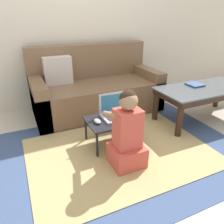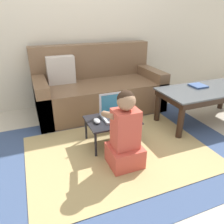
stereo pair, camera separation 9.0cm
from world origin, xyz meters
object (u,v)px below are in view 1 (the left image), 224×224
(coffee_table, at_px, (204,92))
(laptop_desk, at_px, (112,122))
(computer_mouse, at_px, (97,121))
(person_seated, at_px, (127,135))
(couch, at_px, (95,89))
(laptop, at_px, (116,113))
(book_on_table, at_px, (195,85))

(coffee_table, bearing_deg, laptop_desk, -177.93)
(laptop_desk, bearing_deg, coffee_table, 2.07)
(computer_mouse, distance_m, person_seated, 0.40)
(couch, relative_size, laptop, 5.41)
(computer_mouse, bearing_deg, coffee_table, 2.03)
(person_seated, bearing_deg, laptop_desk, 85.26)
(laptop, bearing_deg, coffee_table, -0.03)
(book_on_table, bearing_deg, laptop_desk, -172.76)
(book_on_table, bearing_deg, person_seated, -156.91)
(coffee_table, bearing_deg, person_seated, -161.98)
(laptop_desk, distance_m, book_on_table, 1.25)
(coffee_table, bearing_deg, book_on_table, 116.61)
(couch, xyz_separation_m, book_on_table, (1.07, -0.77, 0.15))
(laptop_desk, distance_m, laptop, 0.11)
(person_seated, bearing_deg, couch, 82.02)
(laptop_desk, bearing_deg, computer_mouse, -178.28)
(laptop, distance_m, book_on_table, 1.17)
(laptop_desk, relative_size, book_on_table, 2.84)
(laptop, xyz_separation_m, book_on_table, (1.16, 0.11, 0.13))
(laptop_desk, xyz_separation_m, person_seated, (-0.03, -0.38, 0.06))
(coffee_table, xyz_separation_m, laptop, (-1.21, 0.00, -0.05))
(couch, height_order, book_on_table, couch)
(coffee_table, height_order, laptop, laptop)
(book_on_table, bearing_deg, couch, 144.29)
(person_seated, height_order, book_on_table, person_seated)
(person_seated, relative_size, book_on_table, 3.90)
(person_seated, bearing_deg, laptop, 76.90)
(laptop_desk, xyz_separation_m, computer_mouse, (-0.17, -0.01, 0.05))
(person_seated, bearing_deg, book_on_table, 23.09)
(coffee_table, distance_m, laptop_desk, 1.29)
(couch, height_order, coffee_table, couch)
(couch, relative_size, coffee_table, 1.43)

